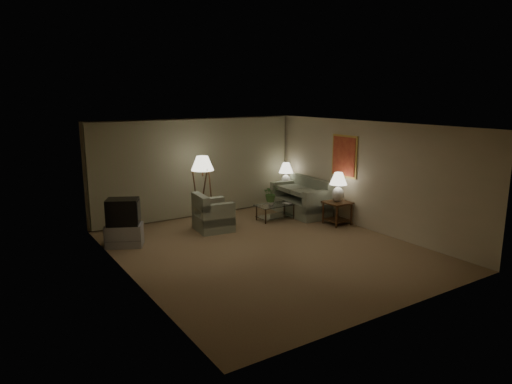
{
  "coord_description": "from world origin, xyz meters",
  "views": [
    {
      "loc": [
        -5.36,
        -7.86,
        3.33
      ],
      "look_at": [
        0.1,
        0.6,
        1.17
      ],
      "focal_mm": 32.0,
      "sensor_mm": 36.0,
      "label": 1
    }
  ],
  "objects_px": {
    "side_table_far": "(286,194)",
    "table_lamp_near": "(338,185)",
    "crt_tv": "(123,212)",
    "ottoman": "(216,222)",
    "coffee_table": "(275,210)",
    "armchair": "(213,216)",
    "side_table_near": "(337,209)",
    "sofa": "(300,200)",
    "tv_cabinet": "(124,235)",
    "table_lamp_far": "(286,173)",
    "vase": "(271,202)",
    "floor_lamp": "(203,189)"
  },
  "relations": [
    {
      "from": "table_lamp_far",
      "to": "vase",
      "type": "height_order",
      "value": "table_lamp_far"
    },
    {
      "from": "coffee_table",
      "to": "vase",
      "type": "distance_m",
      "value": 0.27
    },
    {
      "from": "coffee_table",
      "to": "vase",
      "type": "xyz_separation_m",
      "value": [
        -0.15,
        -0.0,
        0.22
      ]
    },
    {
      "from": "side_table_far",
      "to": "table_lamp_far",
      "type": "relative_size",
      "value": 0.81
    },
    {
      "from": "tv_cabinet",
      "to": "crt_tv",
      "type": "bearing_deg",
      "value": 0.0
    },
    {
      "from": "crt_tv",
      "to": "ottoman",
      "type": "relative_size",
      "value": 1.27
    },
    {
      "from": "sofa",
      "to": "coffee_table",
      "type": "xyz_separation_m",
      "value": [
        -0.94,
        -0.1,
        -0.13
      ]
    },
    {
      "from": "side_table_far",
      "to": "floor_lamp",
      "type": "height_order",
      "value": "floor_lamp"
    },
    {
      "from": "table_lamp_far",
      "to": "ottoman",
      "type": "height_order",
      "value": "table_lamp_far"
    },
    {
      "from": "side_table_far",
      "to": "table_lamp_near",
      "type": "xyz_separation_m",
      "value": [
        -0.0,
        -2.25,
        0.66
      ]
    },
    {
      "from": "coffee_table",
      "to": "crt_tv",
      "type": "relative_size",
      "value": 1.29
    },
    {
      "from": "ottoman",
      "to": "side_table_near",
      "type": "bearing_deg",
      "value": -23.26
    },
    {
      "from": "side_table_far",
      "to": "table_lamp_near",
      "type": "bearing_deg",
      "value": -90.0
    },
    {
      "from": "armchair",
      "to": "vase",
      "type": "relative_size",
      "value": 6.44
    },
    {
      "from": "table_lamp_near",
      "to": "table_lamp_far",
      "type": "xyz_separation_m",
      "value": [
        0.0,
        2.25,
        -0.02
      ]
    },
    {
      "from": "sofa",
      "to": "tv_cabinet",
      "type": "bearing_deg",
      "value": -85.86
    },
    {
      "from": "floor_lamp",
      "to": "vase",
      "type": "xyz_separation_m",
      "value": [
        1.68,
        -0.65,
        -0.44
      ]
    },
    {
      "from": "coffee_table",
      "to": "ottoman",
      "type": "distance_m",
      "value": 1.81
    },
    {
      "from": "sofa",
      "to": "vase",
      "type": "distance_m",
      "value": 1.1
    },
    {
      "from": "crt_tv",
      "to": "ottoman",
      "type": "bearing_deg",
      "value": 26.02
    },
    {
      "from": "table_lamp_near",
      "to": "vase",
      "type": "xyz_separation_m",
      "value": [
        -1.24,
        1.25,
        -0.56
      ]
    },
    {
      "from": "tv_cabinet",
      "to": "sofa",
      "type": "bearing_deg",
      "value": 27.49
    },
    {
      "from": "coffee_table",
      "to": "ottoman",
      "type": "xyz_separation_m",
      "value": [
        -1.81,
        -0.0,
        -0.06
      ]
    },
    {
      "from": "side_table_far",
      "to": "sofa",
      "type": "bearing_deg",
      "value": -99.42
    },
    {
      "from": "coffee_table",
      "to": "armchair",
      "type": "bearing_deg",
      "value": 178.87
    },
    {
      "from": "side_table_near",
      "to": "ottoman",
      "type": "distance_m",
      "value": 3.16
    },
    {
      "from": "tv_cabinet",
      "to": "side_table_near",
      "type": "bearing_deg",
      "value": 12.85
    },
    {
      "from": "side_table_far",
      "to": "crt_tv",
      "type": "height_order",
      "value": "crt_tv"
    },
    {
      "from": "table_lamp_far",
      "to": "ottoman",
      "type": "distance_m",
      "value": 3.18
    },
    {
      "from": "side_table_far",
      "to": "coffee_table",
      "type": "distance_m",
      "value": 1.49
    },
    {
      "from": "ottoman",
      "to": "table_lamp_near",
      "type": "bearing_deg",
      "value": -23.26
    },
    {
      "from": "side_table_near",
      "to": "coffee_table",
      "type": "height_order",
      "value": "side_table_near"
    },
    {
      "from": "tv_cabinet",
      "to": "crt_tv",
      "type": "relative_size",
      "value": 1.13
    },
    {
      "from": "sofa",
      "to": "crt_tv",
      "type": "xyz_separation_m",
      "value": [
        -5.05,
        -0.08,
        0.39
      ]
    },
    {
      "from": "ottoman",
      "to": "tv_cabinet",
      "type": "bearing_deg",
      "value": 179.47
    },
    {
      "from": "side_table_far",
      "to": "floor_lamp",
      "type": "xyz_separation_m",
      "value": [
        -2.92,
        -0.35,
        0.54
      ]
    },
    {
      "from": "table_lamp_near",
      "to": "ottoman",
      "type": "relative_size",
      "value": 1.19
    },
    {
      "from": "side_table_far",
      "to": "table_lamp_near",
      "type": "distance_m",
      "value": 2.35
    },
    {
      "from": "table_lamp_far",
      "to": "crt_tv",
      "type": "xyz_separation_m",
      "value": [
        -5.2,
        -0.99,
        -0.25
      ]
    },
    {
      "from": "sofa",
      "to": "table_lamp_near",
      "type": "distance_m",
      "value": 1.51
    },
    {
      "from": "side_table_near",
      "to": "table_lamp_far",
      "type": "xyz_separation_m",
      "value": [
        -0.0,
        2.25,
        0.62
      ]
    },
    {
      "from": "crt_tv",
      "to": "ottoman",
      "type": "xyz_separation_m",
      "value": [
        2.3,
        -0.02,
        -0.58
      ]
    },
    {
      "from": "table_lamp_near",
      "to": "crt_tv",
      "type": "relative_size",
      "value": 0.94
    },
    {
      "from": "armchair",
      "to": "floor_lamp",
      "type": "distance_m",
      "value": 0.84
    },
    {
      "from": "side_table_near",
      "to": "coffee_table",
      "type": "bearing_deg",
      "value": 131.11
    },
    {
      "from": "side_table_near",
      "to": "ottoman",
      "type": "xyz_separation_m",
      "value": [
        -2.9,
        1.25,
        -0.2
      ]
    },
    {
      "from": "tv_cabinet",
      "to": "ottoman",
      "type": "height_order",
      "value": "tv_cabinet"
    },
    {
      "from": "side_table_far",
      "to": "vase",
      "type": "bearing_deg",
      "value": -141.02
    },
    {
      "from": "table_lamp_near",
      "to": "table_lamp_far",
      "type": "relative_size",
      "value": 1.04
    },
    {
      "from": "table_lamp_far",
      "to": "vase",
      "type": "bearing_deg",
      "value": -141.02
    }
  ]
}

